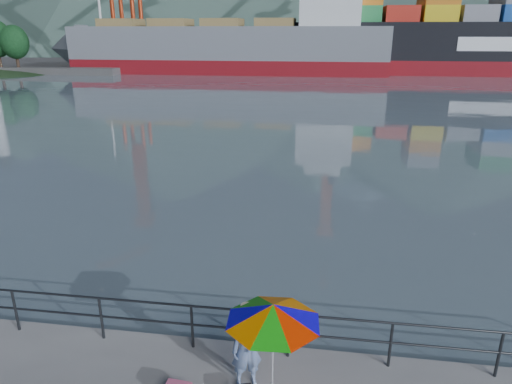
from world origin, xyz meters
The scene contains 9 objects.
harbor_water centered at (0.00, 130.00, 0.00)m, with size 500.00×280.00×0.00m, color slate.
far_dock centered at (10.00, 93.00, 0.00)m, with size 200.00×40.00×0.40m, color #514F4C.
guardrail centered at (0.00, 1.70, 0.52)m, with size 22.00×0.06×1.03m.
container_stacks centered at (31.08, 93.55, 2.95)m, with size 58.00×5.40×7.80m.
fisherman centered at (2.31, 0.80, 0.79)m, with size 0.58×0.38×1.59m, color navy.
beach_umbrella centered at (2.81, 0.45, 1.85)m, with size 2.11×2.11×2.02m.
fishing_rod centered at (1.96, 2.02, 0.00)m, with size 0.02×0.02×1.92m, color black.
bulk_carrier centered at (-10.38, 69.70, 4.14)m, with size 50.48×8.74×14.50m.
container_ship centered at (29.48, 74.06, 5.83)m, with size 60.68×10.11×18.10m.
Camera 1 is at (3.47, -6.01, 6.29)m, focal length 32.00 mm.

